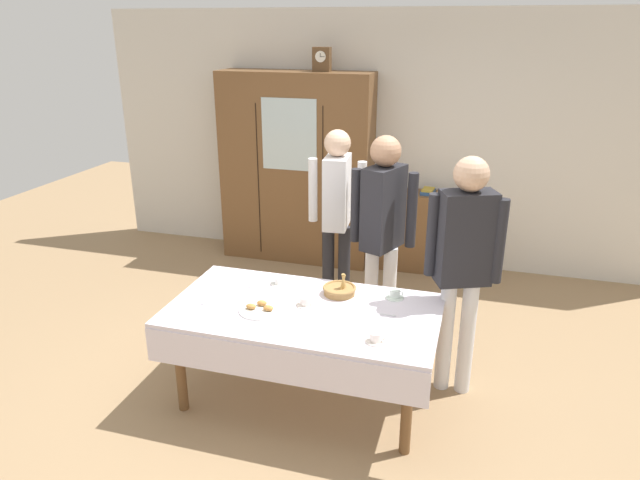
% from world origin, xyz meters
% --- Properties ---
extents(ground_plane, '(12.00, 12.00, 0.00)m').
position_xyz_m(ground_plane, '(0.00, 0.00, 0.00)').
color(ground_plane, '#997A56').
rests_on(ground_plane, ground).
extents(back_wall, '(6.40, 0.10, 2.70)m').
position_xyz_m(back_wall, '(0.00, 2.65, 1.35)').
color(back_wall, silver).
rests_on(back_wall, ground).
extents(dining_table, '(1.83, 1.00, 0.73)m').
position_xyz_m(dining_table, '(0.00, -0.24, 0.63)').
color(dining_table, brown).
rests_on(dining_table, ground).
extents(wall_cabinet, '(1.66, 0.46, 2.08)m').
position_xyz_m(wall_cabinet, '(-0.90, 2.35, 1.04)').
color(wall_cabinet, brown).
rests_on(wall_cabinet, ground).
extents(mantel_clock, '(0.18, 0.11, 0.24)m').
position_xyz_m(mantel_clock, '(-0.61, 2.35, 2.20)').
color(mantel_clock, brown).
rests_on(mantel_clock, wall_cabinet).
extents(bookshelf_low, '(0.92, 0.35, 0.86)m').
position_xyz_m(bookshelf_low, '(0.54, 2.41, 0.43)').
color(bookshelf_low, brown).
rests_on(bookshelf_low, ground).
extents(book_stack, '(0.15, 0.21, 0.05)m').
position_xyz_m(book_stack, '(0.54, 2.40, 0.88)').
color(book_stack, '#2D5184').
rests_on(book_stack, bookshelf_low).
extents(tea_cup_near_left, '(0.13, 0.13, 0.06)m').
position_xyz_m(tea_cup_near_left, '(0.56, -0.50, 0.76)').
color(tea_cup_near_left, white).
rests_on(tea_cup_near_left, dining_table).
extents(tea_cup_mid_right, '(0.13, 0.13, 0.06)m').
position_xyz_m(tea_cup_mid_right, '(0.57, 0.13, 0.75)').
color(tea_cup_mid_right, silver).
rests_on(tea_cup_mid_right, dining_table).
extents(tea_cup_near_right, '(0.13, 0.13, 0.06)m').
position_xyz_m(tea_cup_near_right, '(-0.29, 0.12, 0.75)').
color(tea_cup_near_right, white).
rests_on(tea_cup_near_right, dining_table).
extents(tea_cup_far_left, '(0.13, 0.13, 0.06)m').
position_xyz_m(tea_cup_far_left, '(-0.00, -0.16, 0.76)').
color(tea_cup_far_left, white).
rests_on(tea_cup_far_left, dining_table).
extents(bread_basket, '(0.24, 0.24, 0.16)m').
position_xyz_m(bread_basket, '(0.18, 0.08, 0.76)').
color(bread_basket, '#9E7542').
rests_on(bread_basket, dining_table).
extents(pastry_plate, '(0.28, 0.28, 0.05)m').
position_xyz_m(pastry_plate, '(-0.27, -0.32, 0.74)').
color(pastry_plate, white).
rests_on(pastry_plate, dining_table).
extents(spoon_near_right, '(0.12, 0.02, 0.01)m').
position_xyz_m(spoon_near_right, '(-0.71, -0.34, 0.73)').
color(spoon_near_right, silver).
rests_on(spoon_near_right, dining_table).
extents(spoon_near_left, '(0.12, 0.02, 0.01)m').
position_xyz_m(spoon_near_left, '(0.58, -0.14, 0.73)').
color(spoon_near_left, silver).
rests_on(spoon_near_left, dining_table).
extents(spoon_back_edge, '(0.12, 0.02, 0.01)m').
position_xyz_m(spoon_back_edge, '(-0.51, -0.00, 0.73)').
color(spoon_back_edge, silver).
rests_on(spoon_back_edge, dining_table).
extents(person_by_cabinet, '(0.52, 0.41, 1.76)m').
position_xyz_m(person_by_cabinet, '(0.37, 0.70, 1.08)').
color(person_by_cabinet, silver).
rests_on(person_by_cabinet, ground).
extents(person_behind_table_left, '(0.52, 0.38, 1.71)m').
position_xyz_m(person_behind_table_left, '(-0.13, 1.17, 1.04)').
color(person_behind_table_left, '#232328').
rests_on(person_behind_table_left, ground).
extents(person_behind_table_right, '(0.52, 0.32, 1.75)m').
position_xyz_m(person_behind_table_right, '(1.01, 0.22, 1.07)').
color(person_behind_table_right, silver).
rests_on(person_behind_table_right, ground).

